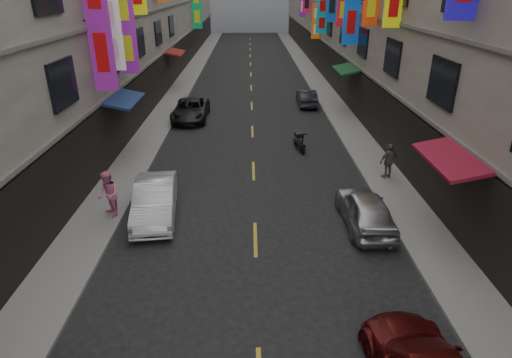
{
  "coord_description": "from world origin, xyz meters",
  "views": [
    {
      "loc": [
        -0.18,
        5.32,
        8.08
      ],
      "look_at": [
        -0.06,
        12.63,
        4.75
      ],
      "focal_mm": 30.0,
      "sensor_mm": 36.0,
      "label": 1
    }
  ],
  "objects_px": {
    "car_left_far": "(191,110)",
    "car_right_far": "(307,98)",
    "pedestrian_rfar": "(389,161)",
    "scooter_far_right": "(299,142)",
    "pedestrian_lfar": "(108,195)",
    "car_right_mid": "(365,209)",
    "car_left_mid": "(155,200)"
  },
  "relations": [
    {
      "from": "car_left_far",
      "to": "car_right_far",
      "type": "height_order",
      "value": "car_left_far"
    },
    {
      "from": "car_left_far",
      "to": "pedestrian_rfar",
      "type": "height_order",
      "value": "pedestrian_rfar"
    },
    {
      "from": "scooter_far_right",
      "to": "pedestrian_rfar",
      "type": "bearing_deg",
      "value": 122.04
    },
    {
      "from": "car_left_far",
      "to": "pedestrian_lfar",
      "type": "bearing_deg",
      "value": -95.71
    },
    {
      "from": "car_right_mid",
      "to": "car_right_far",
      "type": "relative_size",
      "value": 1.1
    },
    {
      "from": "car_left_mid",
      "to": "car_right_far",
      "type": "relative_size",
      "value": 1.19
    },
    {
      "from": "car_left_far",
      "to": "car_right_mid",
      "type": "xyz_separation_m",
      "value": [
        8.0,
        -13.69,
        0.01
      ]
    },
    {
      "from": "car_right_mid",
      "to": "scooter_far_right",
      "type": "bearing_deg",
      "value": -80.38
    },
    {
      "from": "car_right_far",
      "to": "pedestrian_lfar",
      "type": "xyz_separation_m",
      "value": [
        -9.41,
        -16.47,
        0.43
      ]
    },
    {
      "from": "car_left_mid",
      "to": "pedestrian_rfar",
      "type": "height_order",
      "value": "pedestrian_rfar"
    },
    {
      "from": "car_right_mid",
      "to": "car_right_far",
      "type": "distance_m",
      "value": 17.1
    },
    {
      "from": "car_left_mid",
      "to": "pedestrian_lfar",
      "type": "bearing_deg",
      "value": 178.8
    },
    {
      "from": "car_left_far",
      "to": "car_right_far",
      "type": "relative_size",
      "value": 1.32
    },
    {
      "from": "car_left_far",
      "to": "car_right_far",
      "type": "xyz_separation_m",
      "value": [
        8.0,
        3.41,
        -0.07
      ]
    },
    {
      "from": "scooter_far_right",
      "to": "car_right_mid",
      "type": "height_order",
      "value": "car_right_mid"
    },
    {
      "from": "car_left_mid",
      "to": "pedestrian_rfar",
      "type": "bearing_deg",
      "value": 11.59
    },
    {
      "from": "scooter_far_right",
      "to": "pedestrian_rfar",
      "type": "relative_size",
      "value": 1.12
    },
    {
      "from": "scooter_far_right",
      "to": "pedestrian_rfar",
      "type": "xyz_separation_m",
      "value": [
        3.55,
        -3.99,
        0.48
      ]
    },
    {
      "from": "car_left_mid",
      "to": "car_right_mid",
      "type": "xyz_separation_m",
      "value": [
        7.76,
        -0.79,
        -0.03
      ]
    },
    {
      "from": "car_left_far",
      "to": "pedestrian_lfar",
      "type": "xyz_separation_m",
      "value": [
        -1.41,
        -13.05,
        0.36
      ]
    },
    {
      "from": "scooter_far_right",
      "to": "pedestrian_rfar",
      "type": "height_order",
      "value": "pedestrian_rfar"
    },
    {
      "from": "car_right_mid",
      "to": "pedestrian_rfar",
      "type": "height_order",
      "value": "pedestrian_rfar"
    },
    {
      "from": "car_left_far",
      "to": "car_left_mid",
      "type": "bearing_deg",
      "value": -88.46
    },
    {
      "from": "car_left_mid",
      "to": "car_left_far",
      "type": "distance_m",
      "value": 12.9
    },
    {
      "from": "pedestrian_lfar",
      "to": "car_right_far",
      "type": "bearing_deg",
      "value": 113.83
    },
    {
      "from": "car_left_mid",
      "to": "car_right_mid",
      "type": "distance_m",
      "value": 7.8
    },
    {
      "from": "car_left_mid",
      "to": "pedestrian_lfar",
      "type": "distance_m",
      "value": 1.69
    },
    {
      "from": "car_right_far",
      "to": "car_left_mid",
      "type": "bearing_deg",
      "value": 64.43
    },
    {
      "from": "scooter_far_right",
      "to": "pedestrian_rfar",
      "type": "distance_m",
      "value": 5.36
    },
    {
      "from": "car_left_far",
      "to": "pedestrian_lfar",
      "type": "relative_size",
      "value": 2.62
    },
    {
      "from": "car_right_far",
      "to": "pedestrian_lfar",
      "type": "height_order",
      "value": "pedestrian_lfar"
    },
    {
      "from": "car_right_mid",
      "to": "car_left_mid",
      "type": "bearing_deg",
      "value": -6.97
    }
  ]
}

